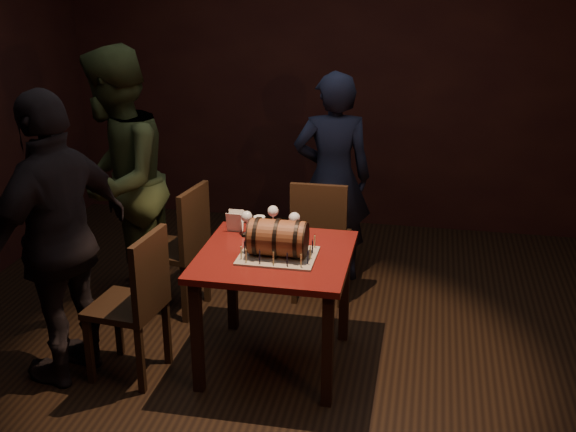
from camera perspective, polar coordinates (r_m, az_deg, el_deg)
The scene contains 16 objects.
room_shell at distance 4.14m, azimuth -0.44°, elevation 5.63°, with size 5.04×5.04×2.80m.
pub_table at distance 4.35m, azimuth -1.03°, elevation -4.29°, with size 0.90×0.90×0.75m.
cake_board at distance 4.25m, azimuth -0.80°, elevation -3.16°, with size 0.45×0.35×0.01m, color gray.
barrel_cake at distance 4.21m, azimuth -0.82°, elevation -1.74°, with size 0.39×0.23×0.23m.
birthday_candles at distance 4.23m, azimuth -0.80°, elevation -2.58°, with size 0.40×0.30×0.09m.
wine_glass_left at distance 4.53m, azimuth -3.29°, elevation -0.13°, with size 0.07×0.07×0.16m.
wine_glass_mid at distance 4.62m, azimuth -1.19°, elevation 0.30°, with size 0.07×0.07×0.16m.
wine_glass_right at distance 4.50m, azimuth 0.51°, elevation -0.24°, with size 0.07×0.07×0.16m.
pint_of_ale at distance 4.48m, azimuth -2.26°, elevation -0.98°, with size 0.07×0.07×0.15m.
menu_card at distance 4.62m, azimuth -4.21°, elevation -0.44°, with size 0.10×0.05×0.13m, color white, non-canonical shape.
chair_back at distance 5.19m, azimuth 2.55°, elevation -1.45°, with size 0.40×0.40×0.93m.
chair_left_rear at distance 5.10m, azimuth -8.33°, elevation -2.07°, with size 0.46×0.46×0.93m.
chair_left_front at distance 4.37m, azimuth -11.84°, elevation -6.34°, with size 0.44×0.44×0.93m.
person_back at distance 5.49m, azimuth 3.54°, elevation 3.00°, with size 0.59×0.39×1.63m, color #181C30.
person_left_rear at distance 5.12m, azimuth -13.33°, elevation 2.57°, with size 0.91×0.71×1.87m, color #323D1E.
person_left_front at distance 4.36m, azimuth -17.59°, elevation -1.79°, with size 1.03×0.43×1.76m, color black.
Camera 1 is at (0.81, -3.92, 2.46)m, focal length 45.00 mm.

